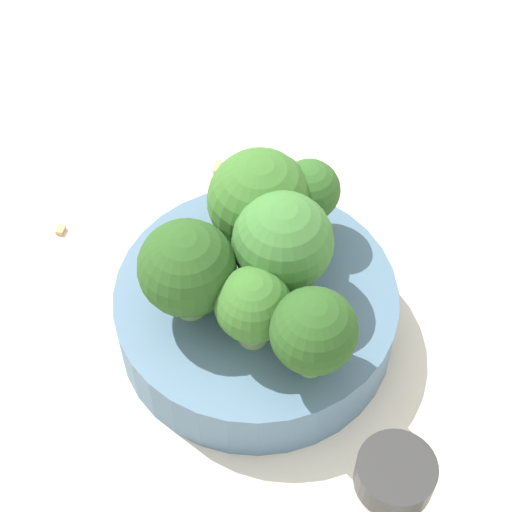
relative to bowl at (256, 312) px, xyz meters
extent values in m
plane|color=beige|center=(0.00, 0.00, -0.02)|extent=(3.00, 3.00, 0.00)
cylinder|color=slate|center=(0.00, 0.00, 0.00)|extent=(0.16, 0.16, 0.04)
cylinder|color=#84AD66|center=(-0.01, 0.01, 0.03)|extent=(0.02, 0.02, 0.03)
sphere|color=#3D7533|center=(-0.01, 0.01, 0.06)|extent=(0.05, 0.05, 0.05)
cylinder|color=#84AD66|center=(0.03, -0.02, 0.03)|extent=(0.02, 0.02, 0.03)
sphere|color=#28511E|center=(0.03, -0.02, 0.06)|extent=(0.05, 0.05, 0.05)
cylinder|color=#8EB770|center=(-0.05, 0.00, 0.03)|extent=(0.02, 0.02, 0.03)
sphere|color=#2D5B23|center=(-0.05, 0.00, 0.05)|extent=(0.04, 0.04, 0.04)
cylinder|color=#84AD66|center=(-0.03, -0.02, 0.03)|extent=(0.02, 0.02, 0.03)
sphere|color=#386B28|center=(-0.03, -0.02, 0.06)|extent=(0.06, 0.06, 0.06)
cylinder|color=#84AD66|center=(0.02, 0.05, 0.03)|extent=(0.02, 0.02, 0.03)
sphere|color=#28511E|center=(0.02, 0.05, 0.05)|extent=(0.04, 0.04, 0.04)
cylinder|color=#84AD66|center=(0.03, 0.01, 0.03)|extent=(0.02, 0.02, 0.02)
sphere|color=#386B28|center=(0.03, 0.01, 0.05)|extent=(0.04, 0.04, 0.04)
cylinder|color=silver|center=(0.07, 0.12, 0.01)|extent=(0.03, 0.03, 0.06)
cylinder|color=#2D2D2D|center=(0.07, 0.12, 0.05)|extent=(0.04, 0.04, 0.02)
cube|color=tan|center=(-0.09, -0.09, -0.01)|extent=(0.01, 0.01, 0.01)
cube|color=tan|center=(0.01, -0.15, -0.02)|extent=(0.01, 0.01, 0.01)
camera|label=1|loc=(0.23, 0.15, 0.41)|focal=60.00mm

